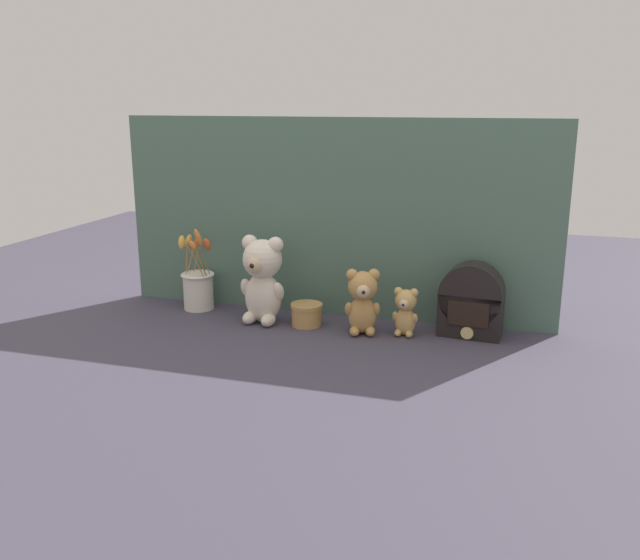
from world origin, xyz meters
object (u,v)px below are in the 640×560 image
(teddy_bear_small, at_px, (405,311))
(flower_vase, at_px, (198,286))
(vintage_radio, at_px, (471,303))
(teddy_bear_large, at_px, (263,278))
(teddy_bear_medium, at_px, (363,300))
(decorative_tin_tall, at_px, (307,314))

(teddy_bear_small, distance_m, flower_vase, 0.79)
(teddy_bear_small, height_order, flower_vase, flower_vase)
(teddy_bear_small, height_order, vintage_radio, vintage_radio)
(flower_vase, distance_m, vintage_radio, 1.00)
(teddy_bear_small, distance_m, vintage_radio, 0.22)
(teddy_bear_large, relative_size, flower_vase, 0.96)
(teddy_bear_medium, relative_size, decorative_tin_tall, 2.01)
(teddy_bear_large, bearing_deg, teddy_bear_small, 0.99)
(teddy_bear_large, distance_m, teddy_bear_small, 0.51)
(decorative_tin_tall, bearing_deg, teddy_bear_medium, -7.52)
(teddy_bear_medium, bearing_deg, vintage_radio, 13.27)
(teddy_bear_large, distance_m, teddy_bear_medium, 0.36)
(teddy_bear_large, relative_size, vintage_radio, 1.25)
(teddy_bear_medium, distance_m, teddy_bear_small, 0.15)
(flower_vase, relative_size, vintage_radio, 1.29)
(teddy_bear_large, xyz_separation_m, flower_vase, (-0.29, 0.08, -0.07))
(teddy_bear_large, height_order, flower_vase, flower_vase)
(teddy_bear_large, height_order, vintage_radio, teddy_bear_large)
(teddy_bear_medium, height_order, teddy_bear_small, teddy_bear_medium)
(teddy_bear_medium, xyz_separation_m, teddy_bear_small, (0.14, 0.02, -0.03))
(teddy_bear_medium, xyz_separation_m, vintage_radio, (0.35, 0.08, -0.00))
(teddy_bear_large, distance_m, flower_vase, 0.31)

